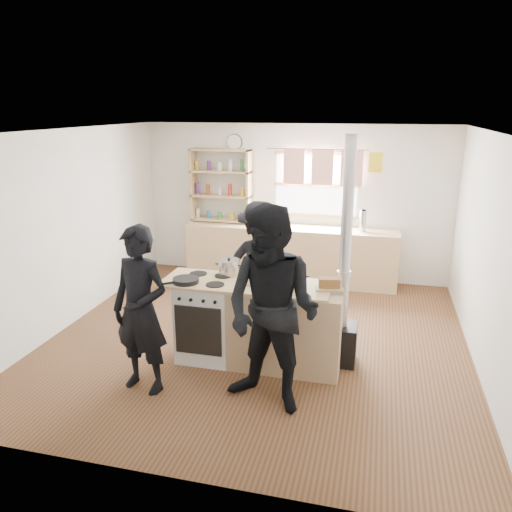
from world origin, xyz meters
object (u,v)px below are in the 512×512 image
stockpot_stove (229,267)px  stockpot_counter (292,278)px  thermos (363,221)px  flue_heater (342,307)px  cooking_island (259,323)px  skillet_greens (186,280)px  person_far (260,264)px  person_near_left (141,310)px  roast_tray (262,281)px  bread_board (329,284)px  person_near_right (272,311)px

stockpot_stove → stockpot_counter: bearing=-17.1°
thermos → flue_heater: (-0.09, -2.55, -0.40)m
cooking_island → skillet_greens: size_ratio=4.88×
person_far → stockpot_counter: bearing=124.9°
thermos → person_near_left: size_ratio=0.19×
roast_tray → bread_board: 0.72m
flue_heater → person_near_left: flue_heater is taller
bread_board → flue_heater: flue_heater is taller
thermos → stockpot_stove: (-1.38, -2.55, -0.04)m
skillet_greens → bread_board: (1.53, 0.18, 0.02)m
cooking_island → stockpot_stove: bearing=151.2°
roast_tray → flue_heater: flue_heater is taller
skillet_greens → flue_heater: size_ratio=0.16×
stockpot_counter → person_near_right: person_near_right is taller
flue_heater → skillet_greens: bearing=-167.5°
skillet_greens → bread_board: 1.54m
stockpot_stove → person_near_right: 1.24m
skillet_greens → roast_tray: 0.83m
flue_heater → stockpot_counter: bearing=-156.4°
skillet_greens → bread_board: bearing=6.7°
flue_heater → person_far: size_ratio=1.53×
bread_board → roast_tray: bearing=-178.6°
skillet_greens → flue_heater: flue_heater is taller
thermos → cooking_island: thermos is taller
flue_heater → stockpot_stove: bearing=179.8°
thermos → bread_board: thermos is taller
bread_board → flue_heater: (0.13, 0.19, -0.32)m
bread_board → stockpot_stove: bearing=170.4°
flue_heater → thermos: bearing=87.9°
stockpot_counter → bread_board: bearing=5.8°
roast_tray → cooking_island: bearing=-167.5°
person_far → flue_heater: bearing=149.7°
person_near_left → person_near_right: size_ratio=0.87×
cooking_island → flue_heater: (0.89, 0.22, 0.20)m
cooking_island → flue_heater: bearing=13.7°
skillet_greens → stockpot_counter: size_ratio=1.35×
stockpot_stove → person_far: size_ratio=0.15×
thermos → stockpot_stove: size_ratio=1.32×
roast_tray → person_near_right: size_ratio=0.19×
flue_heater → person_near_right: 1.20m
bread_board → person_near_right: (-0.43, -0.82, -0.00)m
stockpot_counter → bread_board: 0.40m
cooking_island → bread_board: (0.75, 0.03, 0.51)m
stockpot_stove → flue_heater: 1.33m
cooking_island → person_near_left: bearing=-141.2°
cooking_island → person_far: (-0.22, 1.01, 0.35)m
cooking_island → skillet_greens: (-0.77, -0.15, 0.49)m
skillet_greens → stockpot_stove: stockpot_stove is taller
cooking_island → flue_heater: 0.93m
stockpot_stove → person_far: (0.18, 0.79, -0.20)m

